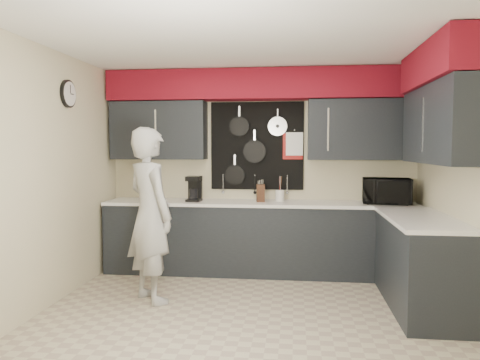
# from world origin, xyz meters

# --- Properties ---
(ground) EXTENTS (4.00, 4.00, 0.00)m
(ground) POSITION_xyz_m (0.00, 0.00, 0.00)
(ground) COLOR #B9AF90
(ground) RESTS_ON ground
(back_wall_assembly) EXTENTS (4.00, 0.36, 2.60)m
(back_wall_assembly) POSITION_xyz_m (0.01, 1.60, 2.01)
(back_wall_assembly) COLOR beige
(back_wall_assembly) RESTS_ON ground
(right_wall_assembly) EXTENTS (0.36, 3.50, 2.60)m
(right_wall_assembly) POSITION_xyz_m (1.85, 0.26, 1.94)
(right_wall_assembly) COLOR beige
(right_wall_assembly) RESTS_ON ground
(left_wall_assembly) EXTENTS (0.05, 3.50, 2.60)m
(left_wall_assembly) POSITION_xyz_m (-1.99, 0.02, 1.33)
(left_wall_assembly) COLOR beige
(left_wall_assembly) RESTS_ON ground
(base_cabinets) EXTENTS (3.95, 2.20, 0.92)m
(base_cabinets) POSITION_xyz_m (0.49, 1.13, 0.46)
(base_cabinets) COLOR black
(base_cabinets) RESTS_ON ground
(microwave) EXTENTS (0.60, 0.44, 0.31)m
(microwave) POSITION_xyz_m (1.56, 1.42, 1.08)
(microwave) COLOR black
(microwave) RESTS_ON base_cabinets
(knife_block) EXTENTS (0.11, 0.11, 0.22)m
(knife_block) POSITION_xyz_m (0.02, 1.43, 1.03)
(knife_block) COLOR #382411
(knife_block) RESTS_ON base_cabinets
(utensil_crock) EXTENTS (0.11, 0.11, 0.15)m
(utensil_crock) POSITION_xyz_m (0.26, 1.51, 0.99)
(utensil_crock) COLOR white
(utensil_crock) RESTS_ON base_cabinets
(coffee_maker) EXTENTS (0.18, 0.22, 0.32)m
(coffee_maker) POSITION_xyz_m (-0.83, 1.41, 1.09)
(coffee_maker) COLOR black
(coffee_maker) RESTS_ON base_cabinets
(person) EXTENTS (0.78, 0.77, 1.81)m
(person) POSITION_xyz_m (-1.04, 0.25, 0.91)
(person) COLOR #A5A6A3
(person) RESTS_ON ground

